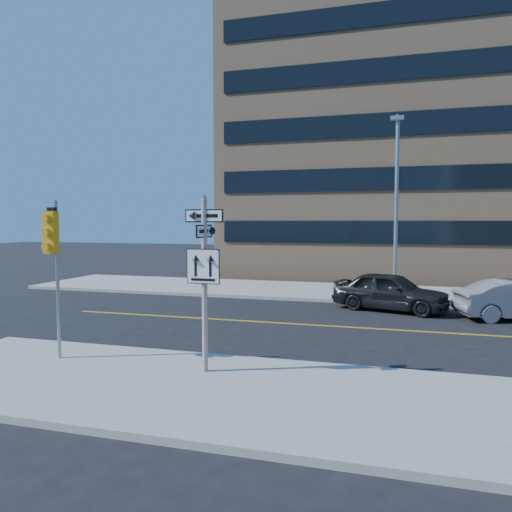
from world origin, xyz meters
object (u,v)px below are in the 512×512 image
(parked_car_a, at_px, (391,291))
(streetlight_a, at_px, (396,197))
(traffic_signal, at_px, (52,245))
(sign_pole, at_px, (204,273))

(parked_car_a, bearing_deg, streetlight_a, 14.92)
(traffic_signal, bearing_deg, parked_car_a, 52.83)
(streetlight_a, bearing_deg, sign_pole, -106.77)
(traffic_signal, bearing_deg, sign_pole, 2.11)
(sign_pole, distance_m, traffic_signal, 4.05)
(sign_pole, xyz_separation_m, parked_car_a, (3.89, 10.26, -1.65))
(traffic_signal, bearing_deg, streetlight_a, 59.20)
(traffic_signal, distance_m, streetlight_a, 15.72)
(parked_car_a, relative_size, streetlight_a, 0.58)
(traffic_signal, distance_m, parked_car_a, 13.25)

